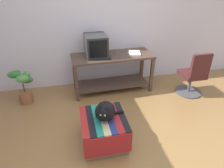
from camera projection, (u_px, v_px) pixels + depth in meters
The scene contains 11 objects.
ground_plane at pixel (125, 148), 2.72m from camera, with size 14.00×14.00×0.00m, color olive.
back_wall at pixel (99, 21), 3.83m from camera, with size 8.00×0.10×2.60m, color silver.
desk at pixel (112, 66), 3.86m from camera, with size 1.57×0.65×0.76m.
tv_monitor at pixel (96, 46), 3.62m from camera, with size 0.40×0.50×0.39m.
keyboard at pixel (100, 58), 3.57m from camera, with size 0.40×0.15×0.02m, color black.
book at pixel (135, 53), 3.79m from camera, with size 0.21×0.26×0.03m, color white.
ottoman_with_blanket at pixel (104, 130), 2.73m from camera, with size 0.61×0.68×0.41m.
cat at pixel (105, 111), 2.56m from camera, with size 0.45×0.40×0.30m.
potted_plant at pixel (24, 87), 3.52m from camera, with size 0.38×0.38×0.67m.
office_chair at pixel (193, 77), 3.76m from camera, with size 0.52×0.52×0.89m.
pen at pixel (136, 52), 3.86m from camera, with size 0.01×0.01×0.14m, color #2351B2.
Camera 1 is at (-0.59, -1.86, 2.10)m, focal length 31.40 mm.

